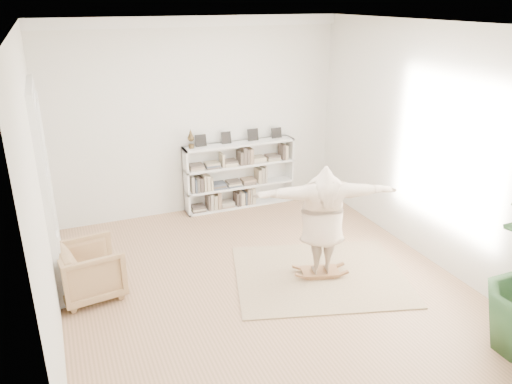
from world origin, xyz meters
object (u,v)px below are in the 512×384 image
bookshelf (239,175)px  person (323,217)px  armchair (91,270)px  rocker_board (320,272)px

bookshelf → person: (0.14, -3.00, 0.33)m
armchair → rocker_board: (3.19, -0.80, -0.31)m
bookshelf → rocker_board: (0.14, -3.00, -0.56)m
bookshelf → rocker_board: size_ratio=3.55×
person → rocker_board: bearing=2.3°
armchair → person: 3.33m
armchair → person: (3.19, -0.80, 0.58)m
armchair → rocker_board: armchair is taller
bookshelf → rocker_board: bookshelf is taller
armchair → person: person is taller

